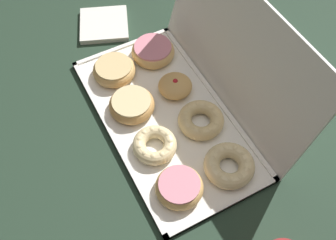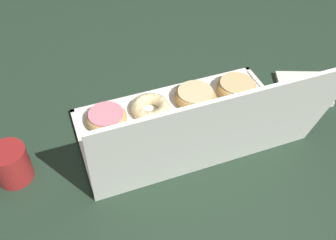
{
  "view_description": "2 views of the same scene",
  "coord_description": "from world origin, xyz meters",
  "px_view_note": "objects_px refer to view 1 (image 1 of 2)",
  "views": [
    {
      "loc": [
        0.52,
        -0.27,
        0.87
      ],
      "look_at": [
        0.04,
        -0.01,
        0.05
      ],
      "focal_mm": 42.9,
      "sensor_mm": 36.0,
      "label": 1
    },
    {
      "loc": [
        0.3,
        0.69,
        0.77
      ],
      "look_at": [
        0.04,
        -0.0,
        0.03
      ],
      "focal_mm": 41.53,
      "sensor_mm": 36.0,
      "label": 2
    }
  ],
  "objects_px": {
    "glazed_ring_donut_1": "(132,104)",
    "pink_frosted_donut_4": "(153,51)",
    "jelly_filled_donut_5": "(175,86)",
    "donut_box": "(166,118)",
    "glazed_ring_donut_0": "(114,70)",
    "cruller_donut_2": "(155,145)",
    "cruller_donut_7": "(229,165)",
    "napkin_stack": "(104,24)",
    "cruller_donut_6": "(201,120)",
    "pink_frosted_donut_3": "(179,187)"
  },
  "relations": [
    {
      "from": "donut_box",
      "to": "glazed_ring_donut_1",
      "type": "distance_m",
      "value": 0.1
    },
    {
      "from": "pink_frosted_donut_4",
      "to": "napkin_stack",
      "type": "height_order",
      "value": "pink_frosted_donut_4"
    },
    {
      "from": "glazed_ring_donut_0",
      "to": "glazed_ring_donut_1",
      "type": "height_order",
      "value": "same"
    },
    {
      "from": "glazed_ring_donut_1",
      "to": "donut_box",
      "type": "bearing_deg",
      "value": 46.84
    },
    {
      "from": "pink_frosted_donut_3",
      "to": "cruller_donut_6",
      "type": "bearing_deg",
      "value": 134.72
    },
    {
      "from": "donut_box",
      "to": "cruller_donut_2",
      "type": "relative_size",
      "value": 5.21
    },
    {
      "from": "glazed_ring_donut_1",
      "to": "cruller_donut_6",
      "type": "relative_size",
      "value": 1.01
    },
    {
      "from": "glazed_ring_donut_1",
      "to": "pink_frosted_donut_4",
      "type": "height_order",
      "value": "pink_frosted_donut_4"
    },
    {
      "from": "pink_frosted_donut_4",
      "to": "glazed_ring_donut_0",
      "type": "bearing_deg",
      "value": -84.67
    },
    {
      "from": "cruller_donut_2",
      "to": "cruller_donut_6",
      "type": "xyz_separation_m",
      "value": [
        -0.01,
        0.14,
        0.0
      ]
    },
    {
      "from": "glazed_ring_donut_0",
      "to": "cruller_donut_2",
      "type": "distance_m",
      "value": 0.26
    },
    {
      "from": "pink_frosted_donut_3",
      "to": "pink_frosted_donut_4",
      "type": "xyz_separation_m",
      "value": [
        -0.4,
        0.13,
        0.0
      ]
    },
    {
      "from": "pink_frosted_donut_3",
      "to": "cruller_donut_7",
      "type": "xyz_separation_m",
      "value": [
        0.01,
        0.13,
        0.0
      ]
    },
    {
      "from": "cruller_donut_2",
      "to": "jelly_filled_donut_5",
      "type": "relative_size",
      "value": 1.2
    },
    {
      "from": "cruller_donut_2",
      "to": "jelly_filled_donut_5",
      "type": "distance_m",
      "value": 0.19
    },
    {
      "from": "donut_box",
      "to": "pink_frosted_donut_4",
      "type": "bearing_deg",
      "value": 162.27
    },
    {
      "from": "cruller_donut_2",
      "to": "napkin_stack",
      "type": "xyz_separation_m",
      "value": [
        -0.47,
        0.06,
        -0.02
      ]
    },
    {
      "from": "pink_frosted_donut_4",
      "to": "cruller_donut_7",
      "type": "distance_m",
      "value": 0.41
    },
    {
      "from": "pink_frosted_donut_4",
      "to": "cruller_donut_6",
      "type": "bearing_deg",
      "value": 0.49
    },
    {
      "from": "jelly_filled_donut_5",
      "to": "donut_box",
      "type": "bearing_deg",
      "value": -43.9
    },
    {
      "from": "napkin_stack",
      "to": "cruller_donut_6",
      "type": "bearing_deg",
      "value": 9.5
    },
    {
      "from": "cruller_donut_6",
      "to": "napkin_stack",
      "type": "relative_size",
      "value": 0.82
    },
    {
      "from": "cruller_donut_2",
      "to": "cruller_donut_7",
      "type": "height_order",
      "value": "cruller_donut_7"
    },
    {
      "from": "pink_frosted_donut_3",
      "to": "cruller_donut_6",
      "type": "xyz_separation_m",
      "value": [
        -0.14,
        0.14,
        -0.0
      ]
    },
    {
      "from": "donut_box",
      "to": "pink_frosted_donut_3",
      "type": "relative_size",
      "value": 5.1
    },
    {
      "from": "glazed_ring_donut_1",
      "to": "cruller_donut_2",
      "type": "distance_m",
      "value": 0.13
    },
    {
      "from": "donut_box",
      "to": "jelly_filled_donut_5",
      "type": "bearing_deg",
      "value": 136.1
    },
    {
      "from": "jelly_filled_donut_5",
      "to": "cruller_donut_6",
      "type": "height_order",
      "value": "jelly_filled_donut_5"
    },
    {
      "from": "glazed_ring_donut_0",
      "to": "jelly_filled_donut_5",
      "type": "relative_size",
      "value": 1.3
    },
    {
      "from": "glazed_ring_donut_1",
      "to": "cruller_donut_6",
      "type": "bearing_deg",
      "value": 47.24
    },
    {
      "from": "donut_box",
      "to": "glazed_ring_donut_0",
      "type": "bearing_deg",
      "value": -162.61
    },
    {
      "from": "glazed_ring_donut_0",
      "to": "cruller_donut_7",
      "type": "bearing_deg",
      "value": 16.96
    },
    {
      "from": "jelly_filled_donut_5",
      "to": "cruller_donut_7",
      "type": "xyz_separation_m",
      "value": [
        0.27,
        -0.0,
        -0.0
      ]
    },
    {
      "from": "cruller_donut_2",
      "to": "donut_box",
      "type": "bearing_deg",
      "value": 136.15
    },
    {
      "from": "cruller_donut_7",
      "to": "napkin_stack",
      "type": "relative_size",
      "value": 0.84
    },
    {
      "from": "donut_box",
      "to": "pink_frosted_donut_4",
      "type": "distance_m",
      "value": 0.22
    },
    {
      "from": "glazed_ring_donut_0",
      "to": "donut_box",
      "type": "bearing_deg",
      "value": 17.39
    },
    {
      "from": "glazed_ring_donut_0",
      "to": "napkin_stack",
      "type": "relative_size",
      "value": 0.82
    },
    {
      "from": "glazed_ring_donut_0",
      "to": "jelly_filled_donut_5",
      "type": "distance_m",
      "value": 0.18
    },
    {
      "from": "pink_frosted_donut_4",
      "to": "cruller_donut_7",
      "type": "bearing_deg",
      "value": -0.65
    },
    {
      "from": "cruller_donut_2",
      "to": "pink_frosted_donut_3",
      "type": "distance_m",
      "value": 0.13
    },
    {
      "from": "cruller_donut_6",
      "to": "cruller_donut_7",
      "type": "xyz_separation_m",
      "value": [
        0.14,
        -0.01,
        0.0
      ]
    },
    {
      "from": "pink_frosted_donut_3",
      "to": "pink_frosted_donut_4",
      "type": "relative_size",
      "value": 0.9
    },
    {
      "from": "donut_box",
      "to": "pink_frosted_donut_4",
      "type": "xyz_separation_m",
      "value": [
        -0.2,
        0.07,
        0.03
      ]
    },
    {
      "from": "cruller_donut_7",
      "to": "napkin_stack",
      "type": "xyz_separation_m",
      "value": [
        -0.6,
        -0.07,
        -0.02
      ]
    },
    {
      "from": "napkin_stack",
      "to": "pink_frosted_donut_4",
      "type": "bearing_deg",
      "value": 21.29
    },
    {
      "from": "pink_frosted_donut_3",
      "to": "cruller_donut_2",
      "type": "bearing_deg",
      "value": 179.61
    },
    {
      "from": "jelly_filled_donut_5",
      "to": "glazed_ring_donut_1",
      "type": "bearing_deg",
      "value": -89.89
    },
    {
      "from": "pink_frosted_donut_3",
      "to": "napkin_stack",
      "type": "height_order",
      "value": "pink_frosted_donut_3"
    },
    {
      "from": "glazed_ring_donut_1",
      "to": "cruller_donut_2",
      "type": "relative_size",
      "value": 1.09
    }
  ]
}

